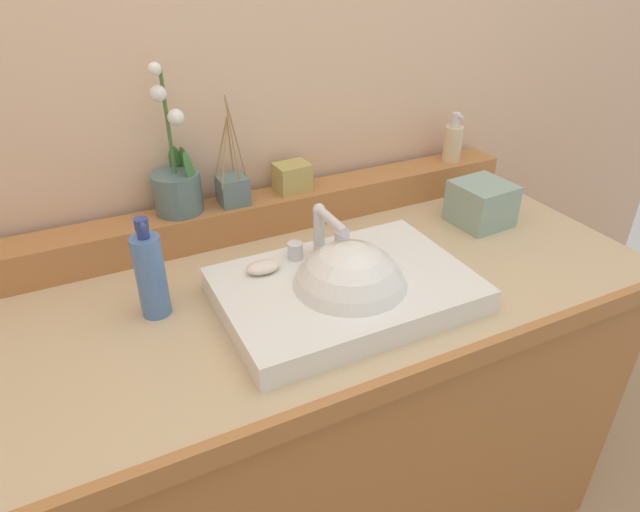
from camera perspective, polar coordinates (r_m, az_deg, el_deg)
vanity_cabinet at (r=1.43m, az=-1.09°, el=-16.50°), size 1.47×0.67×0.83m
back_ledge at (r=1.36m, az=-6.12°, el=4.39°), size 1.39×0.10×0.09m
sink_basin at (r=1.09m, az=2.86°, el=-4.00°), size 0.49×0.34×0.27m
soap_bar at (r=1.10m, az=-5.82°, el=-1.23°), size 0.07×0.04×0.02m
potted_plant at (r=1.28m, az=-14.59°, el=7.32°), size 0.11×0.11×0.33m
soap_dispenser at (r=1.59m, az=13.59°, el=11.41°), size 0.05×0.05×0.13m
reed_diffuser at (r=1.31m, az=-9.02°, el=6.87°), size 0.07×0.07×0.25m
trinket_box at (r=1.36m, az=-2.90°, el=8.14°), size 0.09×0.07×0.07m
lotion_bottle at (r=1.07m, az=-17.11°, el=-1.82°), size 0.06×0.06×0.20m
tissue_box at (r=1.44m, az=16.34°, el=5.23°), size 0.14×0.14×0.11m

